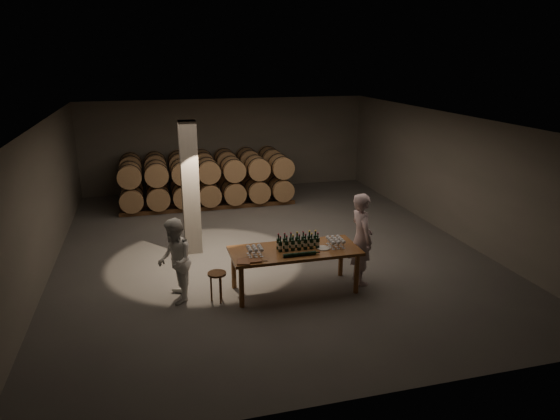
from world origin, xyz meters
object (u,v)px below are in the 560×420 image
object	(u,v)px
notebook_near	(255,261)
stool	(217,278)
bottle_cluster	(298,243)
person_man	(361,239)
tasting_table	(295,254)
person_woman	(175,261)
plate	(323,248)

from	to	relation	value
notebook_near	stool	distance (m)	0.87
notebook_near	bottle_cluster	bearing A→B (deg)	22.81
notebook_near	person_man	bearing A→B (deg)	10.01
bottle_cluster	stool	distance (m)	1.75
tasting_table	person_man	xyz separation A→B (m)	(1.46, 0.04, 0.18)
bottle_cluster	notebook_near	xyz separation A→B (m)	(-0.98, -0.42, -0.10)
person_woman	notebook_near	bearing A→B (deg)	69.35
person_man	person_woman	distance (m)	3.83
bottle_cluster	person_woman	size ratio (longest dim) A/B	0.51
tasting_table	notebook_near	xyz separation A→B (m)	(-0.90, -0.39, 0.12)
tasting_table	bottle_cluster	size ratio (longest dim) A/B	3.01
notebook_near	tasting_table	bearing A→B (deg)	23.08
plate	notebook_near	bearing A→B (deg)	-168.87
notebook_near	stool	world-z (taller)	notebook_near
stool	person_woman	distance (m)	0.88
tasting_table	person_woman	xyz separation A→B (m)	(-2.36, 0.16, 0.04)
tasting_table	plate	distance (m)	0.59
bottle_cluster	notebook_near	size ratio (longest dim) A/B	3.65
person_woman	person_man	bearing A→B (deg)	88.06
plate	person_man	world-z (taller)	person_man
plate	person_woman	distance (m)	2.95
plate	person_woman	world-z (taller)	person_woman
tasting_table	person_woman	size ratio (longest dim) A/B	1.55
stool	person_man	xyz separation A→B (m)	(3.05, 0.11, 0.48)
tasting_table	plate	size ratio (longest dim) A/B	9.59
bottle_cluster	notebook_near	distance (m)	1.07
tasting_table	notebook_near	world-z (taller)	notebook_near
notebook_near	stool	xyz separation A→B (m)	(-0.69, 0.32, -0.42)
person_woman	bottle_cluster	bearing A→B (deg)	86.82
bottle_cluster	notebook_near	world-z (taller)	bottle_cluster
person_woman	stool	bearing A→B (deg)	73.16
person_woman	tasting_table	bearing A→B (deg)	86.04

